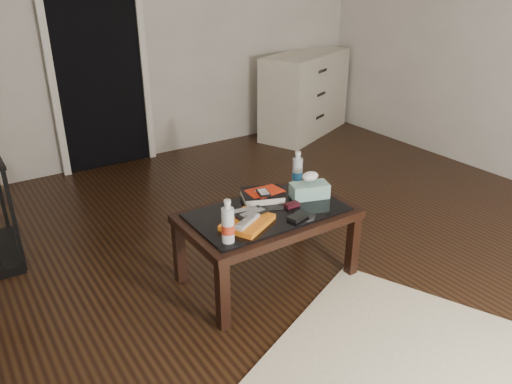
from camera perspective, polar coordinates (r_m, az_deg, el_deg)
ground at (r=3.25m, az=4.99°, el=-8.72°), size 5.00×5.00×0.00m
doorway at (r=4.81m, az=-17.68°, el=14.47°), size 0.90×0.08×2.07m
coffee_table at (r=2.95m, az=1.29°, el=-3.29°), size 1.00×0.60×0.46m
dresser at (r=5.74m, az=5.61°, el=11.09°), size 1.30×0.94×0.90m
magazines at (r=2.76m, az=-0.97°, el=-3.47°), size 0.35×0.32×0.03m
remote_silver at (r=2.72m, az=-1.03°, el=-3.35°), size 0.20×0.14×0.02m
remote_black_front at (r=2.80m, az=-0.42°, el=-2.45°), size 0.20×0.06×0.02m
remote_black_back at (r=2.83m, az=-1.32°, el=-2.17°), size 0.21×0.08×0.02m
textbook at (r=3.06m, az=0.74°, el=-0.37°), size 0.31×0.28×0.05m
dvd_mailers at (r=3.06m, az=0.74°, el=0.10°), size 0.20×0.15×0.01m
ipod at (r=3.01m, az=0.84°, el=-0.07°), size 0.09×0.12×0.02m
flip_phone at (r=2.98m, az=4.13°, el=-1.47°), size 0.09×0.05×0.02m
wallet at (r=2.84m, az=4.82°, el=-2.83°), size 0.13×0.10×0.02m
water_bottle_left at (r=2.56m, az=-3.24°, el=-3.34°), size 0.08×0.08×0.24m
water_bottle_right at (r=3.21m, az=4.75°, el=2.63°), size 0.08×0.08×0.24m
tissue_box at (r=3.09m, az=6.13°, el=0.18°), size 0.26×0.18×0.09m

